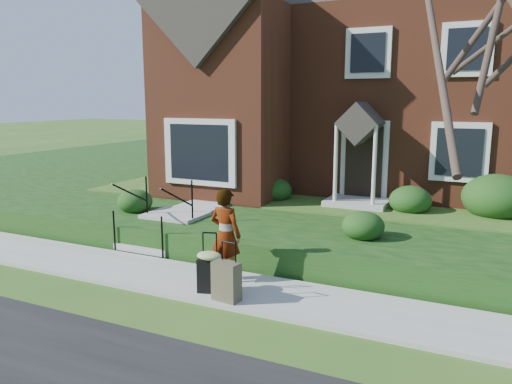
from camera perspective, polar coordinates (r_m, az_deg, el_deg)
The scene contains 10 objects.
ground at distance 9.34m, azimuth -4.29°, elevation -10.91°, with size 120.00×120.00×0.00m, color #2D5119.
sidewalk at distance 9.32m, azimuth -4.30°, elevation -10.68°, with size 60.00×1.60×0.08m, color #9E9B93.
terrace at distance 18.70m, azimuth 23.98°, elevation 0.07°, with size 44.00×20.00×0.60m, color #0F360E.
walkway at distance 14.54m, azimuth -3.17°, elevation -0.47°, with size 1.20×6.00×0.06m, color #9E9B93.
main_house at distance 17.83m, azimuth 10.93°, elevation 16.35°, with size 10.40×10.20×9.40m.
front_steps at distance 11.97m, azimuth -10.40°, elevation -3.82°, with size 1.40×2.02×1.50m.
foundation_shrubs at distance 13.38m, azimuth 8.41°, elevation 0.44°, with size 10.50×4.63×1.15m.
woman at distance 9.24m, azimuth -3.50°, elevation -4.91°, with size 0.64×0.42×1.74m, color #999999.
suitcase_black at distance 8.83m, azimuth -5.37°, elevation -8.78°, with size 0.53×0.47×1.07m.
suitcase_olive at distance 8.49m, azimuth -3.40°, elevation -10.13°, with size 0.49×0.32×1.00m.
Camera 1 is at (4.33, -7.53, 3.42)m, focal length 35.00 mm.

